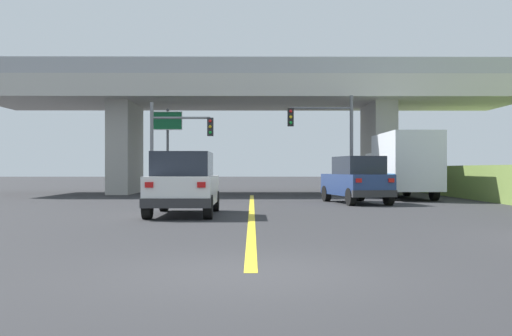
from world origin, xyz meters
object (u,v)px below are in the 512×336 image
(suv_lead, at_px, (184,184))
(traffic_signal_farside, at_px, (174,138))
(traffic_signal_nearside, at_px, (329,132))
(suv_crossing, at_px, (357,180))
(box_truck, at_px, (402,165))
(highway_sign, at_px, (168,131))

(suv_lead, distance_m, traffic_signal_farside, 12.76)
(traffic_signal_farside, bearing_deg, traffic_signal_nearside, 0.64)
(suv_crossing, bearing_deg, box_truck, 45.43)
(traffic_signal_farside, height_order, highway_sign, traffic_signal_farside)
(traffic_signal_nearside, distance_m, traffic_signal_farside, 8.17)
(box_truck, xyz_separation_m, traffic_signal_nearside, (-3.52, 1.46, 1.74))
(box_truck, height_order, highway_sign, highway_sign)
(highway_sign, bearing_deg, suv_crossing, -43.02)
(suv_lead, relative_size, traffic_signal_nearside, 0.85)
(suv_lead, bearing_deg, suv_crossing, 44.59)
(traffic_signal_farside, bearing_deg, suv_lead, -81.28)
(traffic_signal_farside, xyz_separation_m, highway_sign, (-0.75, 2.89, 0.55))
(traffic_signal_nearside, relative_size, highway_sign, 1.09)
(highway_sign, bearing_deg, traffic_signal_nearside, -17.44)
(suv_lead, height_order, suv_crossing, same)
(traffic_signal_nearside, height_order, highway_sign, traffic_signal_nearside)
(suv_lead, xyz_separation_m, suv_crossing, (6.69, 6.60, -0.00))
(suv_crossing, xyz_separation_m, highway_sign, (-9.35, 8.73, 2.65))
(suv_lead, relative_size, box_truck, 0.61)
(box_truck, distance_m, traffic_signal_nearside, 4.19)
(suv_crossing, height_order, traffic_signal_nearside, traffic_signal_nearside)
(suv_crossing, distance_m, box_truck, 5.47)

